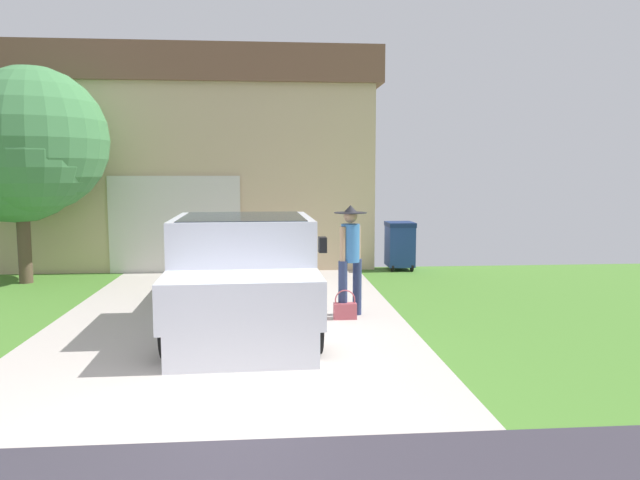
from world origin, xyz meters
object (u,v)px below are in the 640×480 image
Objects in this scene: house_with_garage at (196,161)px; wheeled_trash_bin at (400,244)px; handbag at (345,310)px; pickup_truck at (244,275)px; person_with_hat at (350,253)px; front_yard_tree at (26,147)px.

house_with_garage is 8.28× the size of wheeled_trash_bin.
pickup_truck is at bearing -175.35° from handbag.
handbag is at bearing 21.42° from person_with_hat.
person_with_hat reaches higher than handbag.
pickup_truck is 12.26× the size of handbag.
wheeled_trash_bin is at bearing -150.90° from person_with_hat.
pickup_truck reaches higher than wheeled_trash_bin.
front_yard_tree is at bearing -172.51° from wheeled_trash_bin.
front_yard_tree is (-2.78, -4.19, 0.17)m from house_with_garage.
handbag is (1.50, 0.12, -0.56)m from pickup_truck.
pickup_truck is 8.19m from house_with_garage.
pickup_truck is 1.61m from handbag.
pickup_truck is 0.61× the size of house_with_garage.
house_with_garage is (-1.57, 7.83, 1.81)m from pickup_truck.
person_with_hat is 3.83× the size of handbag.
handbag is 4.91m from wheeled_trash_bin.
house_with_garage is at bearing 146.99° from wheeled_trash_bin.
house_with_garage is 5.03m from front_yard_tree.
person_with_hat is 1.57× the size of wheeled_trash_bin.
pickup_truck is at bearing -78.65° from house_with_garage.
pickup_truck is at bearing -125.50° from wheeled_trash_bin.
front_yard_tree is 3.91× the size of wheeled_trash_bin.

